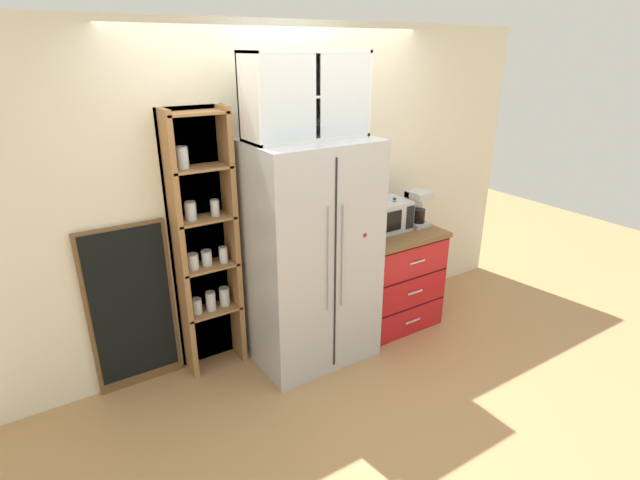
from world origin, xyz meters
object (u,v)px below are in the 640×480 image
at_px(microwave, 382,216).
at_px(coffee_maker, 416,208).
at_px(refrigerator, 309,253).
at_px(bottle_clear, 393,216).
at_px(mug_cream, 397,227).
at_px(chalkboard_menu, 132,308).
at_px(bottle_cobalt, 394,217).

bearing_deg(microwave, coffee_maker, -6.90).
bearing_deg(refrigerator, coffee_maker, 2.25).
relative_size(refrigerator, bottle_clear, 6.16).
relative_size(mug_cream, bottle_clear, 0.40).
bearing_deg(refrigerator, mug_cream, -0.52).
distance_m(mug_cream, chalkboard_menu, 2.20).
distance_m(refrigerator, chalkboard_menu, 1.35).
height_order(bottle_clear, bottle_cobalt, bottle_clear).
relative_size(mug_cream, bottle_cobalt, 0.44).
xyz_separation_m(refrigerator, bottle_clear, (0.87, 0.04, 0.13)).
xyz_separation_m(bottle_clear, bottle_cobalt, (-0.00, -0.01, -0.01)).
distance_m(bottle_clear, bottle_cobalt, 0.01).
relative_size(coffee_maker, bottle_cobalt, 1.18).
distance_m(coffee_maker, bottle_clear, 0.27).
height_order(refrigerator, chalkboard_menu, refrigerator).
bearing_deg(microwave, bottle_cobalt, -33.04).
height_order(microwave, chalkboard_menu, chalkboard_menu).
height_order(bottle_clear, chalkboard_menu, chalkboard_menu).
height_order(coffee_maker, bottle_cobalt, coffee_maker).
distance_m(refrigerator, bottle_cobalt, 0.88).
height_order(refrigerator, mug_cream, refrigerator).
xyz_separation_m(refrigerator, coffee_maker, (1.14, 0.04, 0.16)).
relative_size(refrigerator, microwave, 3.99).
bearing_deg(bottle_clear, chalkboard_menu, 172.21).
xyz_separation_m(microwave, chalkboard_menu, (-2.07, 0.25, -0.39)).
bearing_deg(chalkboard_menu, bottle_clear, -7.79).
bearing_deg(mug_cream, coffee_maker, 11.33).
xyz_separation_m(microwave, mug_cream, (0.08, -0.09, -0.09)).
xyz_separation_m(mug_cream, chalkboard_menu, (-2.16, 0.34, -0.30)).
bearing_deg(bottle_cobalt, coffee_maker, 2.49).
distance_m(refrigerator, coffee_maker, 1.15).
relative_size(microwave, bottle_cobalt, 1.67).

